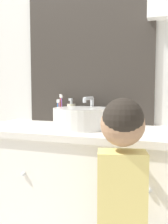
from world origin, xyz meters
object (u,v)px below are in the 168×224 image
(sink_basin, at_px, (82,117))
(child_figure, at_px, (122,193))
(toothbrush_holder, at_px, (60,115))
(soap_dispenser, at_px, (71,113))

(sink_basin, bearing_deg, child_figure, -53.84)
(sink_basin, height_order, toothbrush_holder, toothbrush_holder)
(soap_dispenser, height_order, child_figure, child_figure)
(sink_basin, bearing_deg, toothbrush_holder, 142.40)
(soap_dispenser, distance_m, child_figure, 0.81)
(sink_basin, relative_size, soap_dispenser, 2.32)
(soap_dispenser, bearing_deg, toothbrush_holder, -178.58)
(sink_basin, relative_size, toothbrush_holder, 2.00)
(child_figure, bearing_deg, toothbrush_holder, 131.76)
(soap_dispenser, bearing_deg, sink_basin, -50.96)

